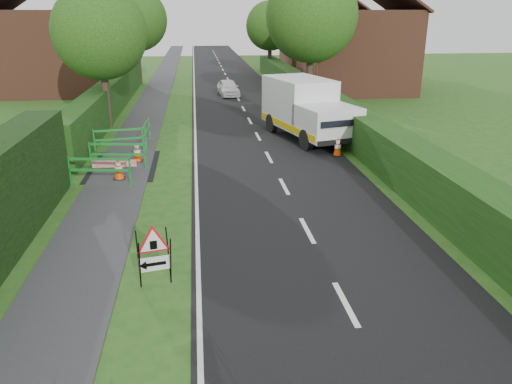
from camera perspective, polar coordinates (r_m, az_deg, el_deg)
ground at (r=8.96m, az=-4.07°, el=-17.16°), size 120.00×120.00×0.00m
road_surface at (r=42.58m, az=-3.17°, el=12.62°), size 6.00×90.00×0.02m
footpath at (r=42.58m, az=-10.75°, el=12.32°), size 2.00×90.00×0.02m
hedge_west_far at (r=30.02m, az=-16.03°, el=8.81°), size 1.00×24.00×1.80m
hedge_east at (r=24.71m, az=9.24°, el=7.05°), size 1.20×50.00×1.50m
house_west at (r=38.49m, az=-22.28°, el=14.79°), size 7.50×7.40×7.88m
house_east_a at (r=36.99m, az=11.30°, el=15.69°), size 7.50×7.40×7.88m
house_east_b at (r=50.71m, az=7.47°, el=16.94°), size 7.50×7.40×7.88m
tree_nw at (r=25.54m, az=-17.44°, el=17.02°), size 4.40×4.40×6.70m
tree_ne at (r=29.90m, az=6.36°, el=19.39°), size 5.20×5.20×7.79m
tree_fw at (r=41.38m, az=-13.61°, el=18.62°), size 4.80×4.80×7.24m
tree_fe at (r=45.65m, az=1.61°, el=18.44°), size 4.20×4.20×6.33m
triangle_sign at (r=10.43m, az=-11.80°, el=-6.68°), size 0.92×0.92×1.15m
works_van at (r=22.60m, az=5.80°, el=9.56°), size 3.57×6.02×2.58m
traffic_cone_0 at (r=20.04m, az=9.32°, el=5.20°), size 0.38×0.38×0.79m
traffic_cone_1 at (r=22.25m, az=7.31°, el=6.77°), size 0.38×0.38×0.79m
traffic_cone_2 at (r=24.20m, az=4.94°, el=7.92°), size 0.38×0.38×0.79m
traffic_cone_3 at (r=17.55m, az=-15.43°, el=2.62°), size 0.38×0.38×0.79m
traffic_cone_4 at (r=19.51m, az=-13.43°, el=4.52°), size 0.38×0.38×0.79m
ped_barrier_0 at (r=16.96m, az=-17.47°, el=2.66°), size 2.09×0.66×1.00m
ped_barrier_1 at (r=18.70m, az=-15.55°, el=4.42°), size 2.09×0.64×1.00m
ped_barrier_2 at (r=20.98m, az=-15.29°, el=6.09°), size 2.09×0.65×1.00m
ped_barrier_3 at (r=21.90m, az=-12.44°, el=6.89°), size 0.46×2.08×1.00m
redwhite_plank at (r=18.05m, az=-15.76°, el=1.76°), size 1.50×0.04×0.25m
hatchback_car at (r=34.54m, az=-3.20°, el=11.81°), size 1.55×3.27×1.08m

